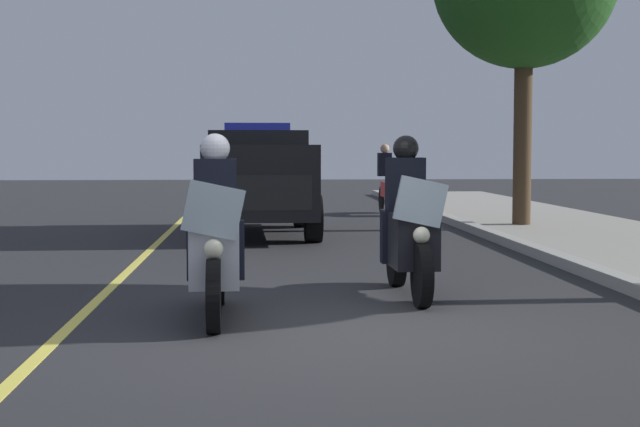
% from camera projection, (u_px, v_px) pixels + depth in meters
% --- Properties ---
extents(ground_plane, '(80.00, 80.00, 0.00)m').
position_uv_depth(ground_plane, '(333.00, 328.00, 8.23)').
color(ground_plane, '#28282B').
extents(lane_stripe_center, '(48.00, 0.12, 0.01)m').
position_uv_depth(lane_stripe_center, '(65.00, 331.00, 8.07)').
color(lane_stripe_center, '#E0D14C').
rests_on(lane_stripe_center, ground).
extents(police_motorcycle_lead_left, '(2.14, 0.57, 1.72)m').
position_uv_depth(police_motorcycle_lead_left, '(215.00, 243.00, 8.72)').
color(police_motorcycle_lead_left, black).
rests_on(police_motorcycle_lead_left, ground).
extents(police_motorcycle_lead_right, '(2.14, 0.57, 1.72)m').
position_uv_depth(police_motorcycle_lead_right, '(408.00, 231.00, 10.01)').
color(police_motorcycle_lead_right, black).
rests_on(police_motorcycle_lead_right, ground).
extents(police_suv, '(4.94, 2.16, 2.05)m').
position_uv_depth(police_suv, '(258.00, 177.00, 17.23)').
color(police_suv, black).
rests_on(police_suv, ground).
extents(cyclist_background, '(1.76, 0.32, 1.69)m').
position_uv_depth(cyclist_background, '(385.00, 179.00, 22.49)').
color(cyclist_background, black).
rests_on(cyclist_background, ground).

